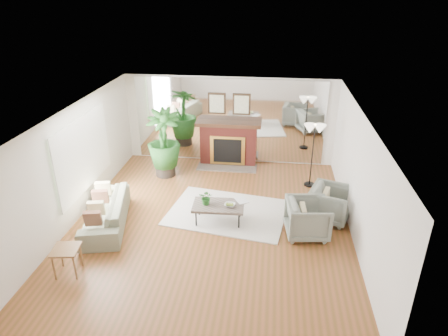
# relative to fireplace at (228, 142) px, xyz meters

# --- Properties ---
(ground) EXTENTS (7.00, 7.00, 0.00)m
(ground) POSITION_rel_fireplace_xyz_m (0.00, -3.26, -0.66)
(ground) COLOR brown
(ground) RESTS_ON ground
(wall_left) EXTENTS (0.02, 7.00, 2.50)m
(wall_left) POSITION_rel_fireplace_xyz_m (-2.99, -3.26, 0.59)
(wall_left) COLOR silver
(wall_left) RESTS_ON ground
(wall_right) EXTENTS (0.02, 7.00, 2.50)m
(wall_right) POSITION_rel_fireplace_xyz_m (2.99, -3.26, 0.59)
(wall_right) COLOR silver
(wall_right) RESTS_ON ground
(wall_back) EXTENTS (6.00, 0.02, 2.50)m
(wall_back) POSITION_rel_fireplace_xyz_m (0.00, 0.23, 0.59)
(wall_back) COLOR silver
(wall_back) RESTS_ON ground
(mirror_panel) EXTENTS (5.40, 0.04, 2.40)m
(mirror_panel) POSITION_rel_fireplace_xyz_m (0.00, 0.21, 0.59)
(mirror_panel) COLOR silver
(mirror_panel) RESTS_ON wall_back
(window_panel) EXTENTS (0.04, 2.40, 1.50)m
(window_panel) POSITION_rel_fireplace_xyz_m (-2.96, -2.86, 0.69)
(window_panel) COLOR #B2E09E
(window_panel) RESTS_ON wall_left
(fireplace) EXTENTS (1.85, 0.83, 2.05)m
(fireplace) POSITION_rel_fireplace_xyz_m (0.00, 0.00, 0.00)
(fireplace) COLOR maroon
(fireplace) RESTS_ON ground
(area_rug) EXTENTS (2.89, 2.26, 0.03)m
(area_rug) POSITION_rel_fireplace_xyz_m (0.30, -2.78, -0.65)
(area_rug) COLOR silver
(area_rug) RESTS_ON ground
(coffee_table) EXTENTS (1.14, 0.69, 0.44)m
(coffee_table) POSITION_rel_fireplace_xyz_m (0.15, -3.19, -0.25)
(coffee_table) COLOR #6B5E54
(coffee_table) RESTS_ON ground
(sofa) EXTENTS (1.30, 2.25, 0.62)m
(sofa) POSITION_rel_fireplace_xyz_m (-2.28, -3.58, -0.35)
(sofa) COLOR slate
(sofa) RESTS_ON ground
(armchair_back) EXTENTS (1.09, 1.08, 0.78)m
(armchair_back) POSITION_rel_fireplace_xyz_m (2.60, -2.75, -0.27)
(armchair_back) COLOR gray
(armchair_back) RESTS_ON ground
(armchair_front) EXTENTS (0.96, 0.94, 0.79)m
(armchair_front) POSITION_rel_fireplace_xyz_m (2.06, -3.45, -0.26)
(armchair_front) COLOR gray
(armchair_front) RESTS_ON ground
(side_table) EXTENTS (0.53, 0.53, 0.53)m
(side_table) POSITION_rel_fireplace_xyz_m (-2.33, -5.22, -0.22)
(side_table) COLOR olive
(side_table) RESTS_ON ground
(potted_ficus) EXTENTS (1.04, 1.04, 1.86)m
(potted_ficus) POSITION_rel_fireplace_xyz_m (-1.63, -0.98, 0.34)
(potted_ficus) COLOR black
(potted_ficus) RESTS_ON ground
(floor_lamp) EXTENTS (0.54, 0.30, 1.67)m
(floor_lamp) POSITION_rel_fireplace_xyz_m (2.28, -1.13, 0.77)
(floor_lamp) COLOR black
(floor_lamp) RESTS_ON ground
(tabletop_plant) EXTENTS (0.33, 0.29, 0.33)m
(tabletop_plant) POSITION_rel_fireplace_xyz_m (-0.11, -3.21, -0.05)
(tabletop_plant) COLOR #2B6525
(tabletop_plant) RESTS_ON coffee_table
(fruit_bowl) EXTENTS (0.27, 0.27, 0.06)m
(fruit_bowl) POSITION_rel_fireplace_xyz_m (0.40, -3.23, -0.19)
(fruit_bowl) COLOR olive
(fruit_bowl) RESTS_ON coffee_table
(book) EXTENTS (0.36, 0.39, 0.02)m
(book) POSITION_rel_fireplace_xyz_m (0.54, -3.03, -0.20)
(book) COLOR olive
(book) RESTS_ON coffee_table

